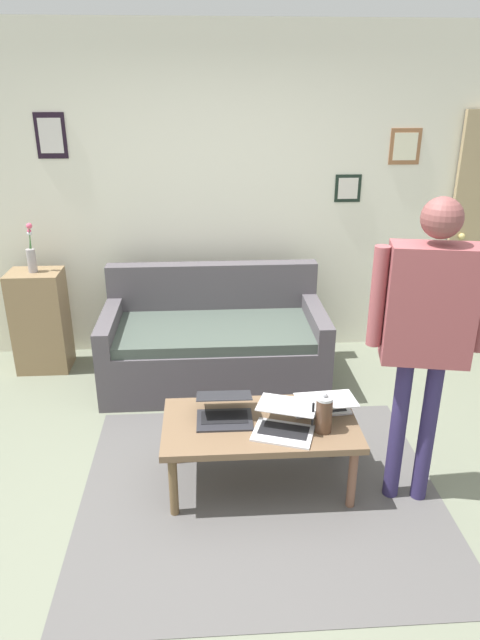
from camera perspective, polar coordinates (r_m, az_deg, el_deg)
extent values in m
plane|color=slate|center=(3.38, 0.06, -18.31)|extent=(7.68, 7.68, 0.00)
cube|color=#52504F|center=(3.46, 2.12, -17.14)|extent=(2.09, 1.83, 0.01)
cube|color=silver|center=(4.83, -1.65, 12.29)|extent=(7.04, 0.10, 2.70)
cube|color=black|center=(4.91, 10.89, 13.00)|extent=(0.22, 0.02, 0.23)
cube|color=silver|center=(4.90, 10.92, 12.99)|extent=(0.17, 0.00, 0.17)
cube|color=#905D3A|center=(5.00, 16.42, 16.55)|extent=(0.26, 0.02, 0.29)
cube|color=beige|center=(4.99, 16.45, 16.54)|extent=(0.19, 0.00, 0.22)
cube|color=black|center=(4.86, -18.65, 17.32)|extent=(0.24, 0.02, 0.35)
cube|color=silver|center=(4.85, -18.68, 17.31)|extent=(0.18, 0.00, 0.26)
sphere|color=tan|center=(5.26, 21.60, 7.90)|extent=(0.06, 0.06, 0.06)
cube|color=#4E494E|center=(4.51, -2.60, -3.81)|extent=(1.72, 0.89, 0.42)
cube|color=#434D45|center=(4.39, -2.65, -1.01)|extent=(1.48, 0.81, 0.08)
cube|color=#4E494E|center=(4.68, -2.79, 3.06)|extent=(1.72, 0.14, 0.46)
cube|color=#4E494E|center=(4.46, 7.68, 0.07)|extent=(0.12, 0.89, 0.20)
cube|color=#4E494E|center=(4.44, -13.07, -0.43)|extent=(0.12, 0.89, 0.20)
cube|color=brown|center=(3.30, 2.05, -10.60)|extent=(1.12, 0.60, 0.04)
cylinder|color=brown|center=(3.32, 11.33, -15.45)|extent=(0.05, 0.05, 0.39)
cylinder|color=brown|center=(3.23, -6.78, -16.33)|extent=(0.05, 0.05, 0.39)
cylinder|color=brown|center=(3.69, 9.51, -10.98)|extent=(0.05, 0.05, 0.39)
cylinder|color=brown|center=(3.61, -6.43, -11.62)|extent=(0.05, 0.05, 0.39)
cube|color=silver|center=(3.19, 4.39, -11.38)|extent=(0.38, 0.32, 0.01)
cube|color=black|center=(3.20, 4.46, -11.09)|extent=(0.31, 0.22, 0.00)
cube|color=silver|center=(3.22, 4.83, -8.62)|extent=(0.38, 0.31, 0.02)
cube|color=silver|center=(3.22, 4.82, -8.65)|extent=(0.34, 0.28, 0.01)
cube|color=#28282D|center=(3.29, -1.57, -10.12)|extent=(0.32, 0.23, 0.01)
cube|color=black|center=(3.30, -1.58, -9.84)|extent=(0.27, 0.14, 0.00)
cube|color=#28282D|center=(3.31, -1.64, -7.69)|extent=(0.32, 0.22, 0.06)
cube|color=#271F29|center=(3.30, -1.63, -7.72)|extent=(0.29, 0.19, 0.05)
cube|color=silver|center=(3.45, 8.11, -8.66)|extent=(0.35, 0.24, 0.01)
cube|color=black|center=(3.44, 8.19, -8.70)|extent=(0.29, 0.15, 0.00)
cube|color=silver|center=(3.30, 8.73, -8.02)|extent=(0.35, 0.23, 0.01)
cube|color=white|center=(3.31, 8.72, -8.00)|extent=(0.32, 0.21, 0.01)
cylinder|color=#4C3323|center=(3.19, 8.50, -9.55)|extent=(0.09, 0.09, 0.20)
cylinder|color=#B7B7BC|center=(3.13, 8.62, -7.86)|extent=(0.09, 0.09, 0.02)
sphere|color=#B2B2B7|center=(3.12, 8.64, -7.50)|extent=(0.03, 0.03, 0.03)
cube|color=black|center=(3.17, 7.41, -9.46)|extent=(0.01, 0.01, 0.14)
cube|color=olive|center=(4.92, -19.58, -0.10)|extent=(0.42, 0.32, 0.85)
cylinder|color=#9A9294|center=(4.75, -20.39, 5.67)|extent=(0.07, 0.07, 0.19)
cylinder|color=#3D7038|center=(4.71, -20.54, 7.85)|extent=(0.02, 0.02, 0.18)
sphere|color=#E6506F|center=(4.70, -20.62, 8.93)|extent=(0.05, 0.05, 0.05)
cylinder|color=#3D7038|center=(4.72, -20.55, 7.62)|extent=(0.02, 0.01, 0.14)
sphere|color=#E2436F|center=(4.71, -20.63, 8.46)|extent=(0.03, 0.03, 0.03)
cylinder|color=#3D7038|center=(4.73, -20.56, 7.50)|extent=(0.02, 0.01, 0.12)
sphere|color=silver|center=(4.72, -20.60, 8.24)|extent=(0.04, 0.04, 0.04)
cylinder|color=#2F2753|center=(3.34, 18.46, -10.76)|extent=(0.09, 0.09, 0.88)
cylinder|color=#2F2753|center=(3.31, 15.72, -10.72)|extent=(0.09, 0.09, 0.88)
cube|color=#8C4447|center=(2.99, 18.73, 1.45)|extent=(0.47, 0.28, 0.63)
cylinder|color=#8C4447|center=(2.94, 13.83, 2.29)|extent=(0.09, 0.09, 0.53)
sphere|color=brown|center=(2.87, 19.84, 9.73)|extent=(0.20, 0.20, 0.20)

